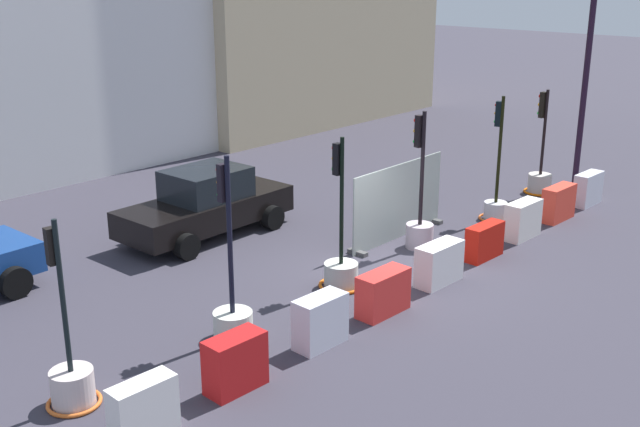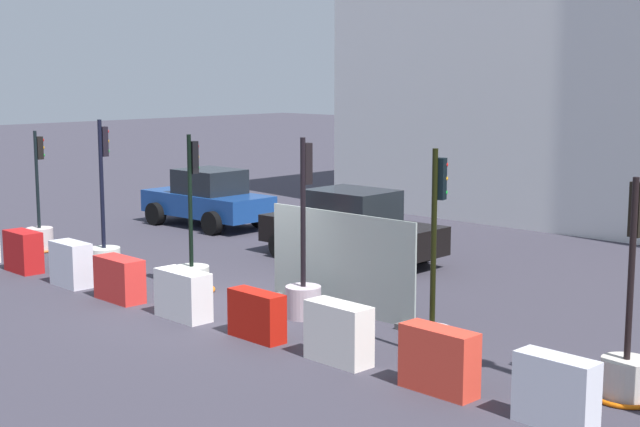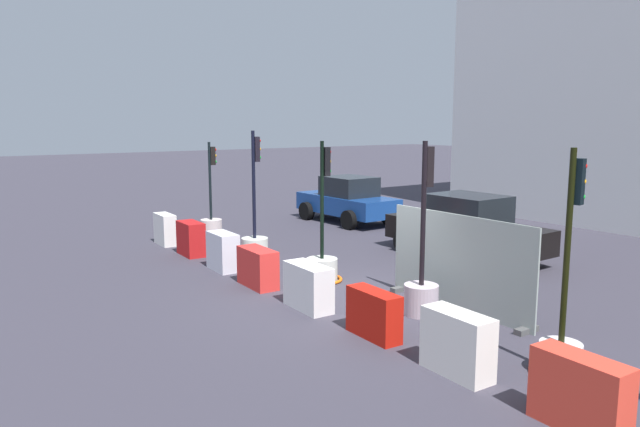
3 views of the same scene
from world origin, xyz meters
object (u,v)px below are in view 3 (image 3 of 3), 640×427
at_px(traffic_light_1, 255,237).
at_px(construction_barrier_2, 223,251).
at_px(construction_barrier_4, 308,287).
at_px(traffic_light_2, 322,263).
at_px(construction_barrier_1, 191,239).
at_px(car_blue_estate, 347,200).
at_px(car_black_sedan, 466,227).
at_px(traffic_light_0, 211,224).
at_px(construction_barrier_5, 374,314).
at_px(construction_barrier_0, 165,229).
at_px(traffic_light_4, 562,340).
at_px(construction_barrier_3, 258,268).
at_px(construction_barrier_7, 580,394).
at_px(traffic_light_3, 422,284).
at_px(construction_barrier_6, 457,344).

relative_size(traffic_light_1, construction_barrier_2, 3.35).
relative_size(traffic_light_1, construction_barrier_4, 2.90).
xyz_separation_m(traffic_light_2, construction_barrier_1, (-4.18, -1.37, 0.04)).
xyz_separation_m(construction_barrier_2, car_blue_estate, (-3.76, 6.78, 0.34)).
height_order(car_blue_estate, car_black_sedan, car_black_sedan).
bearing_deg(traffic_light_0, construction_barrier_4, -11.46).
bearing_deg(traffic_light_1, traffic_light_0, 176.62).
bearing_deg(construction_barrier_5, construction_barrier_2, -179.83).
relative_size(traffic_light_2, car_black_sedan, 0.70).
xyz_separation_m(construction_barrier_0, construction_barrier_5, (9.34, 0.05, -0.05)).
relative_size(traffic_light_1, traffic_light_4, 1.04).
bearing_deg(car_black_sedan, construction_barrier_4, -78.16).
bearing_deg(construction_barrier_1, construction_barrier_3, -0.77).
bearing_deg(traffic_light_0, construction_barrier_0, -83.54).
height_order(construction_barrier_4, construction_barrier_7, construction_barrier_7).
distance_m(traffic_light_2, car_black_sedan, 4.55).
distance_m(traffic_light_2, car_blue_estate, 8.04).
bearing_deg(traffic_light_3, traffic_light_0, 179.95).
relative_size(construction_barrier_2, car_black_sedan, 0.22).
distance_m(construction_barrier_5, construction_barrier_6, 1.82).
bearing_deg(traffic_light_2, construction_barrier_5, -22.00).
distance_m(traffic_light_4, construction_barrier_0, 12.08).
bearing_deg(construction_barrier_3, construction_barrier_7, 0.18).
distance_m(traffic_light_2, construction_barrier_4, 2.06).
bearing_deg(construction_barrier_6, construction_barrier_4, -179.44).
bearing_deg(construction_barrier_2, construction_barrier_1, 179.42).
bearing_deg(traffic_light_3, construction_barrier_4, -134.40).
bearing_deg(construction_barrier_0, construction_barrier_4, 0.13).
height_order(traffic_light_3, traffic_light_4, traffic_light_3).
bearing_deg(construction_barrier_4, construction_barrier_5, 0.92).
bearing_deg(car_black_sedan, construction_barrier_6, -49.92).
relative_size(traffic_light_3, car_blue_estate, 0.80).
bearing_deg(construction_barrier_0, traffic_light_2, 13.46).
relative_size(traffic_light_0, traffic_light_4, 0.92).
bearing_deg(traffic_light_4, construction_barrier_6, -124.87).
relative_size(construction_barrier_2, construction_barrier_6, 0.91).
bearing_deg(traffic_light_3, construction_barrier_0, -170.15).
relative_size(construction_barrier_2, construction_barrier_5, 0.91).
height_order(traffic_light_4, construction_barrier_1, traffic_light_4).
relative_size(construction_barrier_5, construction_barrier_6, 0.99).
distance_m(construction_barrier_0, construction_barrier_3, 5.50).
relative_size(traffic_light_3, construction_barrier_3, 2.84).
xyz_separation_m(construction_barrier_2, construction_barrier_5, (5.61, 0.02, -0.06)).
relative_size(traffic_light_2, car_blue_estate, 0.78).
bearing_deg(construction_barrier_0, traffic_light_0, 96.46).
height_order(construction_barrier_6, construction_barrier_7, construction_barrier_6).
bearing_deg(construction_barrier_2, construction_barrier_6, 0.17).
xyz_separation_m(traffic_light_2, car_blue_estate, (-5.97, 5.38, 0.38)).
relative_size(construction_barrier_0, car_black_sedan, 0.22).
xyz_separation_m(traffic_light_1, construction_barrier_5, (6.44, -1.33, -0.13)).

